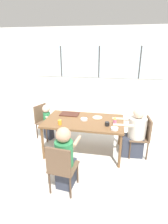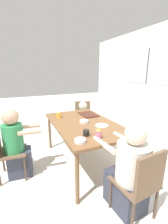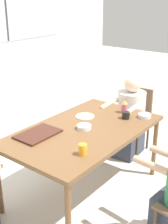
# 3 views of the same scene
# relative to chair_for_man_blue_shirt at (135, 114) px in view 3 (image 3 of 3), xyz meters

# --- Properties ---
(ground_plane) EXTENTS (16.00, 16.00, 0.00)m
(ground_plane) POSITION_rel_chair_for_man_blue_shirt_xyz_m (-1.22, -0.08, -0.50)
(ground_plane) COLOR beige
(dining_table) EXTENTS (1.62, 0.96, 0.74)m
(dining_table) POSITION_rel_chair_for_man_blue_shirt_xyz_m (-1.22, -0.08, 0.19)
(dining_table) COLOR brown
(dining_table) RESTS_ON ground_plane
(chair_for_man_blue_shirt) EXTENTS (0.43, 0.43, 0.84)m
(chair_for_man_blue_shirt) POSITION_rel_chair_for_man_blue_shirt_xyz_m (0.00, 0.00, 0.00)
(chair_for_man_blue_shirt) COLOR brown
(chair_for_man_blue_shirt) RESTS_ON ground_plane
(person_man_blue_shirt) EXTENTS (0.69, 0.41, 1.06)m
(person_man_blue_shirt) POSITION_rel_chair_for_man_blue_shirt_xyz_m (-0.17, -0.01, -0.03)
(person_man_blue_shirt) COLOR #333847
(person_man_blue_shirt) RESTS_ON ground_plane
(food_tray_dark) EXTENTS (0.41, 0.28, 0.02)m
(food_tray_dark) POSITION_rel_chair_for_man_blue_shirt_xyz_m (-1.60, 0.18, 0.26)
(food_tray_dark) COLOR #472319
(food_tray_dark) RESTS_ON dining_table
(coffee_mug) EXTENTS (0.09, 0.08, 0.08)m
(coffee_mug) POSITION_rel_chair_for_man_blue_shirt_xyz_m (-0.73, -0.27, 0.28)
(coffee_mug) COLOR black
(coffee_mug) RESTS_ON dining_table
(sippy_cup) EXTENTS (0.07, 0.07, 0.14)m
(sippy_cup) POSITION_rel_chair_for_man_blue_shirt_xyz_m (-0.59, -0.17, 0.32)
(sippy_cup) COLOR #CC668C
(sippy_cup) RESTS_ON dining_table
(juice_glass) EXTENTS (0.07, 0.07, 0.10)m
(juice_glass) POSITION_rel_chair_for_man_blue_shirt_xyz_m (-1.64, -0.40, 0.29)
(juice_glass) COLOR gold
(juice_glass) RESTS_ON dining_table
(bowl_white_shallow) EXTENTS (0.14, 0.14, 0.04)m
(bowl_white_shallow) POSITION_rel_chair_for_man_blue_shirt_xyz_m (-1.22, -0.08, 0.27)
(bowl_white_shallow) COLOR silver
(bowl_white_shallow) RESTS_ON dining_table
(bowl_cereal) EXTENTS (0.14, 0.14, 0.04)m
(bowl_cereal) POSITION_rel_chair_for_man_blue_shirt_xyz_m (-0.59, -0.42, 0.27)
(bowl_cereal) COLOR silver
(bowl_cereal) RESTS_ON dining_table
(plate_tortillas) EXTENTS (0.21, 0.21, 0.01)m
(plate_tortillas) POSITION_rel_chair_for_man_blue_shirt_xyz_m (-0.96, 0.10, 0.25)
(plate_tortillas) COLOR beige
(plate_tortillas) RESTS_ON dining_table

